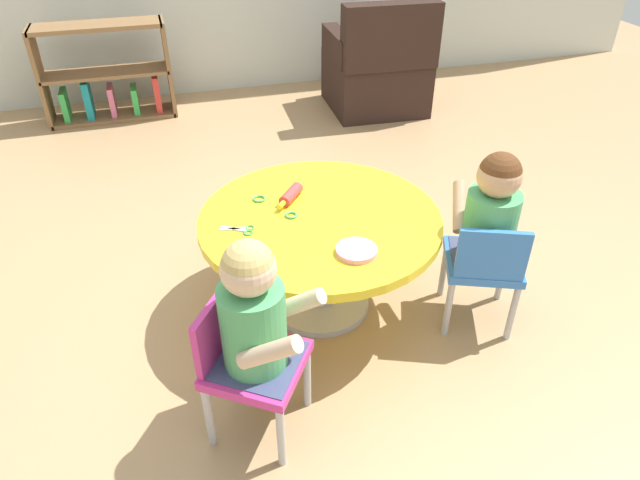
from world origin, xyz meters
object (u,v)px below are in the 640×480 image
object	(u,v)px
bookshelf_low	(108,79)
armchair_dark	(378,71)
rolling_pin	(291,194)
seated_child_right	(492,213)
craft_scissors	(242,230)
seated_child_left	(254,312)
child_chair_right	(484,265)
craft_table	(320,236)
child_chair_left	(247,360)

from	to	relation	value
bookshelf_low	armchair_dark	distance (m)	2.04
armchair_dark	rolling_pin	bearing A→B (deg)	-120.63
seated_child_right	craft_scissors	bearing A→B (deg)	165.99
seated_child_left	child_chair_right	size ratio (longest dim) A/B	0.95
seated_child_left	child_chair_right	xyz separation A→B (m)	(0.99, 0.27, -0.23)
craft_scissors	seated_child_right	bearing A→B (deg)	-14.01
armchair_dark	rolling_pin	distance (m)	2.31
craft_table	rolling_pin	world-z (taller)	rolling_pin
armchair_dark	craft_scissors	size ratio (longest dim) A/B	5.97
bookshelf_low	rolling_pin	world-z (taller)	bookshelf_low
craft_table	rolling_pin	distance (m)	0.22
bookshelf_low	rolling_pin	bearing A→B (deg)	-71.01
craft_table	armchair_dark	bearing A→B (deg)	63.01
seated_child_right	craft_scissors	size ratio (longest dim) A/B	3.58
craft_table	bookshelf_low	bearing A→B (deg)	109.49
rolling_pin	seated_child_right	bearing A→B (deg)	-30.45
child_chair_left	seated_child_left	bearing A→B (deg)	-34.36
seated_child_left	armchair_dark	xyz separation A→B (m)	(1.47, 2.71, -0.22)
armchair_dark	craft_scissors	distance (m)	2.59
seated_child_right	craft_scissors	distance (m)	0.98
seated_child_right	bookshelf_low	distance (m)	3.20
seated_child_right	rolling_pin	xyz separation A→B (m)	(-0.71, 0.42, -0.03)
rolling_pin	child_chair_right	bearing A→B (deg)	-33.18
child_chair_left	rolling_pin	size ratio (longest dim) A/B	2.78
seated_child_right	armchair_dark	xyz separation A→B (m)	(0.46, 2.40, -0.22)
craft_table	child_chair_left	world-z (taller)	child_chair_left
child_chair_right	bookshelf_low	distance (m)	3.22
craft_table	craft_scissors	size ratio (longest dim) A/B	7.00
seated_child_left	child_chair_right	bearing A→B (deg)	15.33
craft_table	armchair_dark	size ratio (longest dim) A/B	1.17
child_chair_right	craft_scissors	distance (m)	0.99
armchair_dark	child_chair_left	bearing A→B (deg)	-119.25
craft_table	bookshelf_low	size ratio (longest dim) A/B	1.07
bookshelf_low	armchair_dark	world-z (taller)	armchair_dark
child_chair_left	armchair_dark	world-z (taller)	armchair_dark
armchair_dark	rolling_pin	xyz separation A→B (m)	(-1.17, -1.98, 0.19)
craft_table	armchair_dark	world-z (taller)	armchair_dark
seated_child_left	seated_child_right	xyz separation A→B (m)	(1.01, 0.31, 0.00)
seated_child_left	armchair_dark	bearing A→B (deg)	61.49
rolling_pin	craft_scissors	size ratio (longest dim) A/B	1.36
bookshelf_low	craft_scissors	size ratio (longest dim) A/B	6.53
child_chair_right	craft_scissors	world-z (taller)	child_chair_right
craft_table	child_chair_left	distance (m)	0.68
child_chair_left	armchair_dark	bearing A→B (deg)	60.75
bookshelf_low	craft_scissors	distance (m)	2.64
armchair_dark	rolling_pin	size ratio (longest dim) A/B	4.40
child_chair_left	bookshelf_low	world-z (taller)	bookshelf_low
craft_table	child_chair_right	size ratio (longest dim) A/B	1.86
craft_table	rolling_pin	bearing A→B (deg)	116.35
bookshelf_low	seated_child_right	bearing A→B (deg)	-61.36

